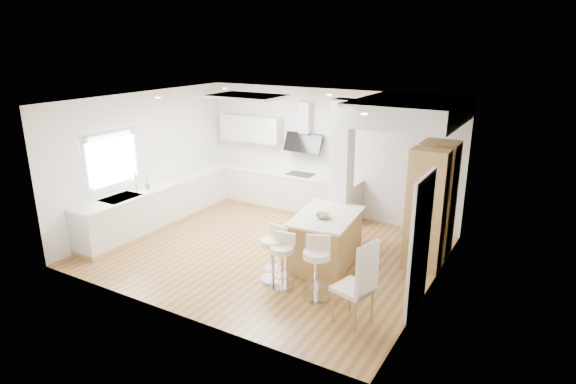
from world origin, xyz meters
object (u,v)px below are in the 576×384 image
Objects in this scene: bar_stool_a at (273,251)px; bar_stool_b at (282,258)px; bar_stool_c at (317,265)px; peninsula at (326,239)px; dining_chair at (360,281)px.

bar_stool_b is (0.24, -0.12, -0.02)m from bar_stool_a.
bar_stool_c is at bearing 1.18° from bar_stool_a.
peninsula reaches higher than bar_stool_b.
bar_stool_a is 0.74× the size of dining_chair.
dining_chair reaches higher than bar_stool_b.
peninsula is 1.13m from bar_stool_b.
bar_stool_c reaches higher than bar_stool_a.
bar_stool_c is at bearing 171.57° from dining_chair.
peninsula is 1.10m from bar_stool_a.
bar_stool_a is at bearing 147.71° from bar_stool_b.
bar_stool_a is 0.27m from bar_stool_b.
bar_stool_b is at bearing 179.97° from dining_chair.
bar_stool_a is 1.80m from dining_chair.
bar_stool_b is 0.91× the size of bar_stool_c.
bar_stool_c is at bearing -76.81° from peninsula.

